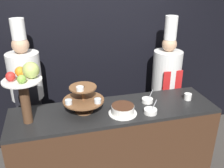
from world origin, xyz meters
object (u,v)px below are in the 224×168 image
(cup_white, at_px, (188,97))
(chef_center_left, at_px, (166,80))
(tiered_stand, at_px, (83,98))
(cake_round, at_px, (123,110))
(chef_left, at_px, (27,90))
(fruit_pedestal, at_px, (25,83))
(serving_bowl_near, at_px, (150,111))
(serving_bowl_far, at_px, (147,100))

(cup_white, distance_m, chef_center_left, 0.61)
(cup_white, bearing_deg, tiered_stand, 178.49)
(cake_round, bearing_deg, chef_left, 143.40)
(fruit_pedestal, bearing_deg, serving_bowl_near, -7.40)
(fruit_pedestal, xyz_separation_m, serving_bowl_far, (1.25, 0.08, -0.38))
(tiered_stand, relative_size, serving_bowl_far, 2.88)
(tiered_stand, height_order, serving_bowl_far, tiered_stand)
(cake_round, bearing_deg, tiered_stand, 159.19)
(serving_bowl_near, bearing_deg, fruit_pedestal, 172.60)
(serving_bowl_near, height_order, chef_left, chef_left)
(chef_left, bearing_deg, serving_bowl_near, -32.15)
(serving_bowl_near, bearing_deg, cup_white, 18.53)
(chef_left, distance_m, chef_center_left, 1.81)
(cup_white, xyz_separation_m, serving_bowl_far, (-0.47, 0.06, -0.01))
(serving_bowl_near, height_order, chef_center_left, chef_center_left)
(serving_bowl_near, relative_size, chef_center_left, 0.08)
(serving_bowl_near, xyz_separation_m, chef_left, (-1.25, 0.78, 0.03))
(tiered_stand, distance_m, cup_white, 1.20)
(chef_left, xyz_separation_m, chef_center_left, (1.80, -0.00, -0.07))
(tiered_stand, height_order, cake_round, tiered_stand)
(serving_bowl_near, bearing_deg, chef_left, 147.85)
(serving_bowl_near, bearing_deg, cake_round, 166.90)
(fruit_pedestal, bearing_deg, tiered_stand, 5.88)
(tiered_stand, height_order, chef_left, chef_left)
(tiered_stand, relative_size, chef_left, 0.23)
(tiered_stand, xyz_separation_m, cup_white, (1.19, -0.03, -0.12))
(cake_round, height_order, cup_white, cake_round)
(serving_bowl_near, height_order, serving_bowl_far, serving_bowl_near)
(tiered_stand, xyz_separation_m, chef_center_left, (1.22, 0.57, -0.17))
(cup_white, bearing_deg, serving_bowl_far, 173.03)
(serving_bowl_far, bearing_deg, serving_bowl_near, -104.48)
(tiered_stand, bearing_deg, cup_white, -1.51)
(serving_bowl_near, distance_m, serving_bowl_far, 0.24)
(cake_round, distance_m, serving_bowl_near, 0.29)
(serving_bowl_far, xyz_separation_m, chef_center_left, (0.50, 0.55, -0.04))
(fruit_pedestal, relative_size, chef_left, 0.32)
(serving_bowl_far, bearing_deg, chef_left, 157.24)
(tiered_stand, relative_size, fruit_pedestal, 0.71)
(chef_center_left, bearing_deg, fruit_pedestal, -160.19)
(chef_left, relative_size, chef_center_left, 1.02)
(cake_round, xyz_separation_m, cup_white, (0.81, 0.11, -0.01))
(cake_round, distance_m, chef_center_left, 1.10)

